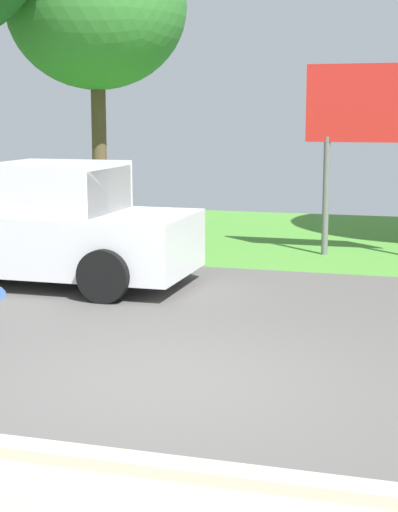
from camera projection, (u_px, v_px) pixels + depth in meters
ground_plane at (235, 316)px, 10.92m from camera, size 40.00×22.00×0.20m
pickup_truck at (30, 227)px, 12.78m from camera, size 5.20×2.28×1.88m
roadside_billboard at (378, 117)px, 14.69m from camera, size 2.60×0.12×3.50m
tree_center_back at (96, 7)px, 19.51m from camera, size 4.33×4.33×7.11m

